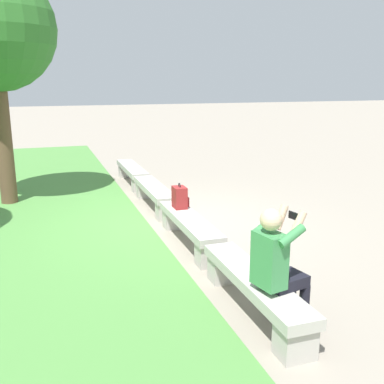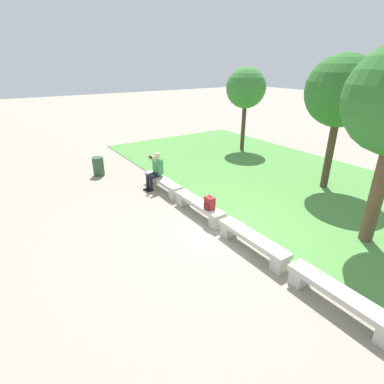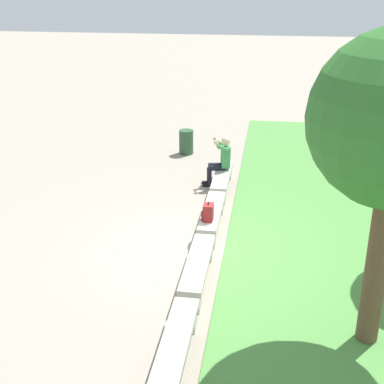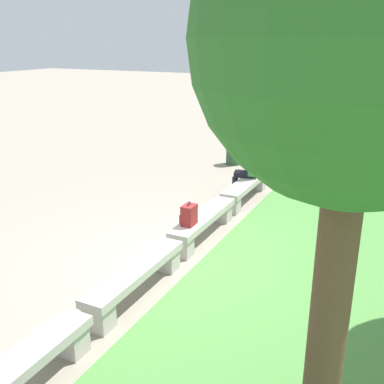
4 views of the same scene
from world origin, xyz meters
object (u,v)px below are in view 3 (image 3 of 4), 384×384
object	(u,v)px
bench_near	(212,215)
bench_far	(176,347)
bench_main	(222,179)
person_photographer	(221,159)
bench_mid	(198,267)
trash_bin	(186,142)
backpack	(208,213)

from	to	relation	value
bench_near	bench_far	world-z (taller)	same
bench_main	bench_far	size ratio (longest dim) A/B	1.00
bench_far	person_photographer	size ratio (longest dim) A/B	1.59
bench_mid	person_photographer	bearing A→B (deg)	-179.11
person_photographer	trash_bin	distance (m)	2.83
bench_mid	bench_far	xyz separation A→B (m)	(2.26, 0.00, 0.00)
bench_near	trash_bin	world-z (taller)	trash_bin
bench_main	bench_far	xyz separation A→B (m)	(6.78, 0.00, 0.00)
bench_mid	bench_near	bearing A→B (deg)	180.00
bench_far	backpack	distance (m)	3.97
person_photographer	backpack	world-z (taller)	person_photographer
bench_far	backpack	xyz separation A→B (m)	(-3.96, -0.03, 0.32)
bench_near	person_photographer	xyz separation A→B (m)	(-2.62, -0.08, 0.43)
bench_mid	backpack	bearing A→B (deg)	-179.15
bench_mid	trash_bin	bearing A→B (deg)	-169.20
bench_far	trash_bin	world-z (taller)	trash_bin
bench_near	backpack	bearing A→B (deg)	-2.56
backpack	bench_far	bearing A→B (deg)	0.36
bench_mid	backpack	size ratio (longest dim) A/B	4.90
bench_mid	trash_bin	world-z (taller)	trash_bin
bench_far	trash_bin	size ratio (longest dim) A/B	2.79
person_photographer	bench_near	bearing A→B (deg)	1.65
bench_near	bench_mid	distance (m)	2.26
trash_bin	bench_mid	bearing A→B (deg)	10.80
backpack	trash_bin	bearing A→B (deg)	-166.31
person_photographer	trash_bin	world-z (taller)	person_photographer
bench_main	bench_near	world-z (taller)	same
backpack	bench_main	bearing A→B (deg)	179.49
backpack	bench_mid	bearing A→B (deg)	0.85
bench_main	bench_far	bearing A→B (deg)	0.00
trash_bin	bench_far	bearing A→B (deg)	8.30
bench_main	bench_mid	world-z (taller)	same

